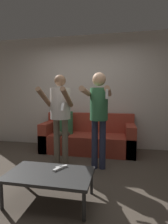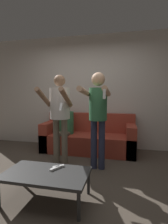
{
  "view_description": "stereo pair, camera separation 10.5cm",
  "coord_description": "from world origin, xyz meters",
  "px_view_note": "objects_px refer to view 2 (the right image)",
  "views": [
    {
      "loc": [
        0.72,
        -2.43,
        1.29
      ],
      "look_at": [
        0.06,
        0.95,
        0.94
      ],
      "focal_mm": 28.0,
      "sensor_mm": 36.0,
      "label": 1
    },
    {
      "loc": [
        0.83,
        -2.4,
        1.29
      ],
      "look_at": [
        0.06,
        0.95,
        0.94
      ],
      "focal_mm": 28.0,
      "sensor_mm": 36.0,
      "label": 2
    }
  ],
  "objects_px": {
    "person_standing_left": "(60,109)",
    "remote_near": "(55,169)",
    "couch": "(89,138)",
    "person_standing_right": "(98,109)",
    "person_seated": "(66,125)",
    "coffee_table": "(46,175)",
    "remote_far": "(58,167)"
  },
  "relations": [
    {
      "from": "person_standing_left",
      "to": "person_standing_right",
      "type": "bearing_deg",
      "value": -0.97
    },
    {
      "from": "person_seated",
      "to": "remote_near",
      "type": "relative_size",
      "value": 7.52
    },
    {
      "from": "person_standing_left",
      "to": "remote_far",
      "type": "bearing_deg",
      "value": -70.67
    },
    {
      "from": "person_standing_right",
      "to": "person_seated",
      "type": "xyz_separation_m",
      "value": [
        -0.84,
        0.79,
        -0.43
      ]
    },
    {
      "from": "person_standing_right",
      "to": "remote_near",
      "type": "distance_m",
      "value": 1.21
    },
    {
      "from": "remote_near",
      "to": "person_seated",
      "type": "bearing_deg",
      "value": 104.6
    },
    {
      "from": "person_standing_right",
      "to": "person_seated",
      "type": "height_order",
      "value": "person_standing_right"
    },
    {
      "from": "person_standing_left",
      "to": "remote_near",
      "type": "bearing_deg",
      "value": -72.99
    },
    {
      "from": "person_standing_left",
      "to": "person_seated",
      "type": "relative_size",
      "value": 1.45
    },
    {
      "from": "person_standing_right",
      "to": "remote_far",
      "type": "relative_size",
      "value": 11.91
    },
    {
      "from": "coffee_table",
      "to": "remote_near",
      "type": "distance_m",
      "value": 0.14
    },
    {
      "from": "couch",
      "to": "coffee_table",
      "type": "height_order",
      "value": "couch"
    },
    {
      "from": "person_standing_right",
      "to": "person_seated",
      "type": "bearing_deg",
      "value": 137.0
    },
    {
      "from": "couch",
      "to": "remote_far",
      "type": "height_order",
      "value": "couch"
    },
    {
      "from": "couch",
      "to": "remote_near",
      "type": "relative_size",
      "value": 13.8
    },
    {
      "from": "remote_near",
      "to": "couch",
      "type": "bearing_deg",
      "value": 88.3
    },
    {
      "from": "couch",
      "to": "person_standing_right",
      "type": "bearing_deg",
      "value": -69.78
    },
    {
      "from": "couch",
      "to": "remote_near",
      "type": "bearing_deg",
      "value": -91.7
    },
    {
      "from": "coffee_table",
      "to": "person_standing_left",
      "type": "bearing_deg",
      "value": 101.49
    },
    {
      "from": "person_standing_right",
      "to": "remote_near",
      "type": "bearing_deg",
      "value": -113.25
    },
    {
      "from": "person_standing_left",
      "to": "remote_near",
      "type": "relative_size",
      "value": 10.94
    },
    {
      "from": "couch",
      "to": "coffee_table",
      "type": "relative_size",
      "value": 2.01
    },
    {
      "from": "coffee_table",
      "to": "person_standing_right",
      "type": "bearing_deg",
      "value": 65.35
    },
    {
      "from": "person_standing_right",
      "to": "remote_near",
      "type": "height_order",
      "value": "person_standing_right"
    },
    {
      "from": "person_standing_right",
      "to": "coffee_table",
      "type": "xyz_separation_m",
      "value": [
        -0.47,
        -1.03,
        -0.72
      ]
    },
    {
      "from": "person_standing_right",
      "to": "couch",
      "type": "bearing_deg",
      "value": 110.22
    },
    {
      "from": "coffee_table",
      "to": "remote_far",
      "type": "distance_m",
      "value": 0.2
    },
    {
      "from": "couch",
      "to": "person_seated",
      "type": "bearing_deg",
      "value": -164.04
    },
    {
      "from": "person_standing_right",
      "to": "remote_near",
      "type": "relative_size",
      "value": 11.09
    },
    {
      "from": "person_seated",
      "to": "remote_far",
      "type": "height_order",
      "value": "person_seated"
    },
    {
      "from": "person_standing_left",
      "to": "remote_far",
      "type": "relative_size",
      "value": 11.74
    },
    {
      "from": "person_standing_right",
      "to": "remote_near",
      "type": "xyz_separation_m",
      "value": [
        -0.4,
        -0.93,
        -0.67
      ]
    }
  ]
}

